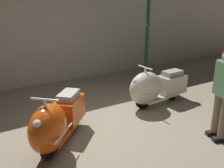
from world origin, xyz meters
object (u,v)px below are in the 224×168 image
at_px(lamppost, 148,25).
at_px(visitor_0, 224,88).
at_px(scooter_0, 56,122).
at_px(scooter_1, 154,87).

height_order(lamppost, visitor_0, lamppost).
relative_size(scooter_0, lamppost, 0.48).
xyz_separation_m(lamppost, visitor_0, (-1.07, -3.50, -0.72)).
bearing_deg(visitor_0, scooter_1, -68.54).
distance_m(scooter_1, lamppost, 2.38).
bearing_deg(scooter_0, visitor_0, 108.36).
bearing_deg(lamppost, visitor_0, -106.97).
bearing_deg(lamppost, scooter_1, -123.10).
xyz_separation_m(scooter_1, visitor_0, (0.04, -1.79, 0.52)).
distance_m(lamppost, visitor_0, 3.72).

